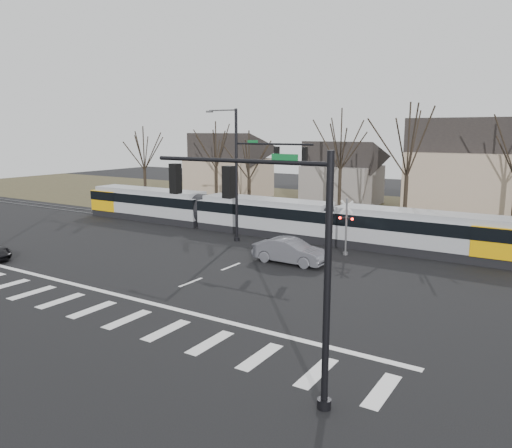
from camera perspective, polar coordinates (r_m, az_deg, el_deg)
The scene contains 15 objects.
ground at distance 27.56m, azimuth -10.14°, elevation -7.63°, with size 140.00×140.00×0.00m, color black.
grass_verge at distance 54.89m, azimuth 12.94°, elevation 1.38°, with size 140.00×28.00×0.01m, color #38331E.
crosswalk at distance 24.94m, azimuth -16.42°, elevation -9.87°, with size 27.00×2.60×0.01m.
stop_line at distance 26.34m, azimuth -12.80°, elevation -8.59°, with size 28.00×0.35×0.01m, color silver.
lane_dashes at distance 40.37m, azimuth 5.32°, elevation -1.66°, with size 0.18×30.00×0.01m.
rail_pair at distance 40.19m, azimuth 5.19°, elevation -1.67°, with size 90.00×1.52×0.06m.
tram at distance 41.81m, azimuth 0.91°, elevation 1.08°, with size 39.55×2.94×3.00m.
sedan at distance 32.69m, azimuth 3.92°, elevation -3.10°, with size 4.96×1.74×1.63m, color #54545C.
signal_pole_near_right at distance 15.66m, azimuth 1.96°, elevation -1.86°, with size 6.72×0.44×8.00m.
signal_pole_far at distance 37.72m, azimuth -0.25°, elevation 6.27°, with size 9.28×0.44×10.20m.
rail_crossing_signal at distance 35.11m, azimuth 10.26°, elevation -0.50°, with size 1.08×0.36×4.00m.
tree_row at distance 48.02m, azimuth 13.04°, elevation 6.09°, with size 59.20×7.20×10.00m.
house_a at distance 65.41m, azimuth -3.13°, elevation 7.00°, with size 9.72×8.64×8.60m.
house_b at distance 59.91m, azimuth 9.86°, elevation 6.06°, with size 8.64×7.56×7.65m.
house_c at distance 53.05m, azimuth 22.79°, elevation 6.20°, with size 10.80×8.64×10.10m.
Camera 1 is at (17.83, -19.20, 8.54)m, focal length 35.00 mm.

